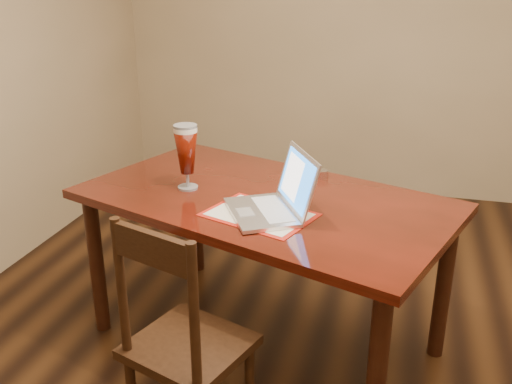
# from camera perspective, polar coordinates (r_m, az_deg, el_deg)

# --- Properties ---
(dining_table) EXTENTS (1.89, 1.44, 1.09)m
(dining_table) POSITION_cam_1_polar(r_m,az_deg,el_deg) (2.64, 0.59, -2.13)
(dining_table) COLOR #51130A
(dining_table) RESTS_ON ground
(dining_chair) EXTENTS (0.52, 0.50, 0.97)m
(dining_chair) POSITION_cam_1_polar(r_m,az_deg,el_deg) (2.21, -7.30, -14.82)
(dining_chair) COLOR #321B0E
(dining_chair) RESTS_ON ground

